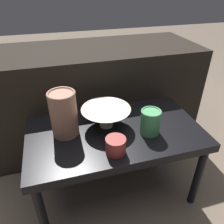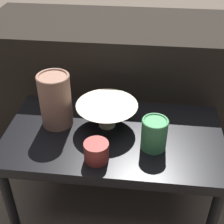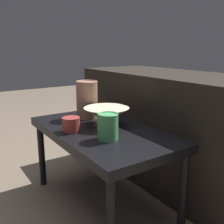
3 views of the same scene
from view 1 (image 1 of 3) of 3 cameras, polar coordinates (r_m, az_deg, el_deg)
name	(u,v)px [view 1 (image 1 of 3)]	position (r m, az deg, el deg)	size (l,w,h in m)	color
ground_plane	(115,188)	(1.29, 0.68, -19.30)	(8.00, 8.00, 0.00)	#6B5B4C
table	(115,138)	(1.03, 0.81, -6.70)	(0.80, 0.44, 0.41)	black
couch_backdrop	(93,96)	(1.47, -4.97, 4.25)	(1.33, 0.50, 0.64)	black
bowl	(106,116)	(1.00, -1.55, -1.01)	(0.23, 0.23, 0.09)	beige
vase_textured_left	(64,113)	(0.95, -12.52, -0.32)	(0.12, 0.12, 0.21)	#996B56
vase_colorful_right	(150,121)	(0.97, 9.98, -2.43)	(0.09, 0.09, 0.11)	#47995B
cup	(116,146)	(0.87, 0.96, -8.78)	(0.08, 0.08, 0.07)	maroon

